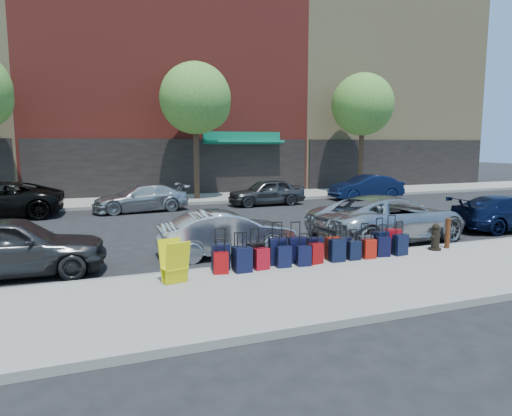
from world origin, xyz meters
name	(u,v)px	position (x,y,z in m)	size (l,w,h in m)	color
ground	(248,233)	(0.00, 0.00, 0.00)	(120.00, 120.00, 0.00)	black
sidewalk_near	(349,282)	(0.00, -6.50, 0.07)	(60.00, 4.00, 0.15)	gray
sidewalk_far	(186,199)	(0.00, 10.00, 0.07)	(60.00, 4.00, 0.15)	gray
curb_near	(307,261)	(0.00, -4.48, 0.07)	(60.00, 0.08, 0.15)	gray
curb_far	(195,203)	(0.00, 7.98, 0.07)	(60.00, 0.08, 0.15)	gray
building_center	(158,43)	(0.00, 17.99, 9.98)	(17.00, 12.85, 20.00)	maroon
building_right	(356,71)	(16.00, 17.99, 8.98)	(15.00, 12.12, 18.00)	tan
tree_center	(198,100)	(0.64, 9.50, 5.41)	(3.80, 3.80, 7.27)	black
tree_right	(365,106)	(11.14, 9.50, 5.41)	(3.80, 3.80, 7.27)	black
suitcase_front_0	(221,257)	(-2.44, -4.79, 0.46)	(0.43, 0.27, 1.00)	black
suitcase_front_1	(239,257)	(-1.99, -4.83, 0.42)	(0.37, 0.22, 0.88)	black
suitcase_front_2	(256,255)	(-1.56, -4.83, 0.45)	(0.41, 0.26, 0.94)	black
suitcase_front_3	(278,251)	(-0.99, -4.83, 0.48)	(0.46, 0.28, 1.07)	black
suitcase_front_4	(296,250)	(-0.47, -4.80, 0.47)	(0.44, 0.26, 1.03)	black
suitcase_front_5	(315,249)	(0.05, -4.81, 0.45)	(0.43, 0.27, 0.96)	black
suitcase_front_6	(333,248)	(0.56, -4.84, 0.44)	(0.39, 0.23, 0.93)	#981909
suitcase_front_7	(345,247)	(0.93, -4.81, 0.42)	(0.38, 0.26, 0.86)	black
suitcase_front_8	(365,245)	(1.56, -4.82, 0.42)	(0.37, 0.22, 0.87)	#393A3E
suitcase_front_9	(381,243)	(2.04, -4.84, 0.46)	(0.45, 0.30, 0.99)	black
suitcase_front_10	(392,241)	(2.46, -4.77, 0.47)	(0.43, 0.24, 1.03)	#9F0A15
suitcase_back_0	(221,263)	(-2.52, -5.08, 0.40)	(0.37, 0.25, 0.81)	#9A090C
suitcase_back_1	(243,260)	(-2.01, -5.16, 0.44)	(0.40, 0.24, 0.94)	black
suitcase_back_2	(262,259)	(-1.52, -5.09, 0.41)	(0.36, 0.22, 0.83)	maroon
suitcase_back_3	(284,257)	(-0.95, -5.10, 0.41)	(0.36, 0.22, 0.83)	black
suitcase_back_4	(304,256)	(-0.44, -5.17, 0.40)	(0.36, 0.24, 0.81)	black
suitcase_back_5	(316,253)	(-0.07, -5.09, 0.41)	(0.37, 0.25, 0.83)	maroon
suitcase_back_6	(337,250)	(0.53, -5.10, 0.44)	(0.40, 0.24, 0.93)	black
suitcase_back_7	(354,250)	(1.02, -5.10, 0.40)	(0.34, 0.20, 0.80)	black
suitcase_back_8	(369,249)	(1.47, -5.12, 0.40)	(0.34, 0.20, 0.81)	#A0150A
suitcase_back_9	(383,247)	(1.94, -5.07, 0.42)	(0.39, 0.27, 0.86)	black
suitcase_back_10	(400,245)	(2.46, -5.12, 0.43)	(0.40, 0.26, 0.91)	black
fire_hydrant	(435,238)	(3.78, -4.97, 0.50)	(0.39, 0.34, 0.75)	black
bollard	(448,233)	(4.26, -4.91, 0.60)	(0.16, 0.16, 0.86)	#38190C
display_rack	(174,262)	(-3.64, -5.39, 0.61)	(0.62, 0.66, 0.92)	#D6CF0B
car_near_0	(9,246)	(-7.05, -3.07, 0.73)	(1.73, 4.29, 1.46)	#2F3032
car_near_1	(227,233)	(-1.67, -2.89, 0.63)	(1.33, 3.80, 1.25)	silver
car_near_2	(389,218)	(3.77, -2.91, 0.74)	(2.46, 5.33, 1.48)	#B0B2B7
car_near_3	(509,213)	(8.96, -2.96, 0.63)	(1.76, 4.33, 1.26)	#0C1535
car_far_1	(141,198)	(-2.87, 6.58, 0.63)	(1.76, 4.33, 1.26)	#B4B6BC
car_far_2	(266,192)	(3.40, 6.57, 0.67)	(1.58, 3.92, 1.34)	#37383A
car_far_3	(366,187)	(9.60, 6.83, 0.68)	(1.45, 4.15, 1.37)	#0D193B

